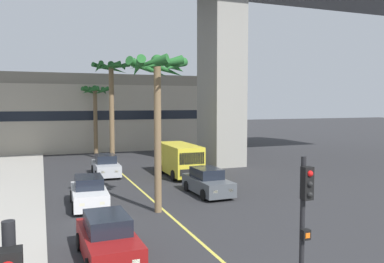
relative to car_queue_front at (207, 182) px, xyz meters
name	(u,v)px	position (x,y,z in m)	size (l,w,h in m)	color
lane_stripe_center	(137,187)	(-3.43, 3.60, -0.72)	(0.14, 56.00, 0.01)	#DBCC4C
pier_building_backdrop	(93,113)	(-3.43, 26.00, 3.49)	(34.71, 8.04, 8.55)	#BCB29E
car_queue_front	(207,182)	(0.00, 0.00, 0.00)	(1.91, 4.14, 1.56)	#4C5156
car_queue_second	(89,193)	(-6.86, -0.27, 0.00)	(1.96, 4.16, 1.56)	white
car_queue_third	(108,239)	(-7.05, -7.72, 0.00)	(1.91, 4.14, 1.56)	maroon
car_queue_fourth	(106,166)	(-4.70, 8.22, 0.00)	(1.91, 4.14, 1.56)	#B7BABF
delivery_van	(180,159)	(0.35, 6.05, 0.57)	(2.18, 5.26, 2.36)	yellow
traffic_light_median_near	(304,221)	(-3.48, -13.82, 1.99)	(0.24, 0.37, 4.20)	black
palm_tree_near_median	(111,85)	(-3.04, 15.24, 6.32)	(3.37, 3.55, 9.20)	brown
palm_tree_mid_median	(95,101)	(-3.85, 20.55, 4.90)	(2.97, 3.03, 7.20)	brown
palm_tree_far_median	(157,83)	(-3.78, -2.59, 5.68)	(3.06, 3.10, 7.75)	brown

